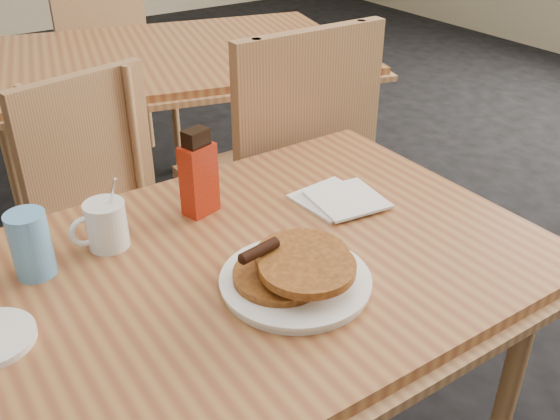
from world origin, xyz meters
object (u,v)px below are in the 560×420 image
(main_table, at_px, (242,282))
(coffee_mug, at_px, (105,224))
(neighbor_table, at_px, (174,62))
(chair_main_far, at_px, (106,207))
(syrup_bottle, at_px, (199,175))
(chair_neighbor_far, at_px, (111,49))
(chair_neighbor_near, at_px, (287,160))
(pancake_plate, at_px, (296,274))
(blue_tumbler, at_px, (31,244))

(main_table, distance_m, coffee_mug, 0.28)
(coffee_mug, bearing_deg, neighbor_table, 51.36)
(chair_main_far, distance_m, syrup_bottle, 0.60)
(neighbor_table, distance_m, syrup_bottle, 1.20)
(syrup_bottle, bearing_deg, chair_neighbor_far, 59.15)
(chair_neighbor_near, height_order, coffee_mug, chair_neighbor_near)
(pancake_plate, xyz_separation_m, blue_tumbler, (-0.36, 0.29, 0.04))
(chair_neighbor_far, height_order, blue_tumbler, chair_neighbor_far)
(main_table, xyz_separation_m, pancake_plate, (0.04, -0.11, 0.07))
(neighbor_table, bearing_deg, coffee_mug, -120.66)
(chair_main_far, xyz_separation_m, coffee_mug, (-0.16, -0.53, 0.27))
(chair_neighbor_near, relative_size, coffee_mug, 7.00)
(coffee_mug, bearing_deg, blue_tumbler, 178.00)
(main_table, relative_size, chair_neighbor_near, 1.15)
(neighbor_table, height_order, chair_neighbor_near, chair_neighbor_near)
(pancake_plate, xyz_separation_m, syrup_bottle, (-0.02, 0.32, 0.06))
(main_table, xyz_separation_m, chair_neighbor_far, (0.50, 2.06, -0.13))
(chair_neighbor_near, bearing_deg, syrup_bottle, -141.53)
(main_table, height_order, neighbor_table, same)
(pancake_plate, relative_size, coffee_mug, 1.82)
(blue_tumbler, bearing_deg, chair_neighbor_near, 25.65)
(neighbor_table, distance_m, chair_main_far, 0.79)
(chair_main_far, bearing_deg, neighbor_table, 36.53)
(chair_neighbor_far, distance_m, syrup_bottle, 1.93)
(chair_neighbor_far, height_order, pancake_plate, chair_neighbor_far)
(main_table, bearing_deg, chair_main_far, 91.99)
(chair_neighbor_far, bearing_deg, main_table, -100.78)
(pancake_plate, relative_size, blue_tumbler, 2.14)
(main_table, height_order, syrup_bottle, syrup_bottle)
(chair_main_far, height_order, blue_tumbler, chair_main_far)
(main_table, xyz_separation_m, blue_tumbler, (-0.32, 0.17, 0.11))
(syrup_bottle, bearing_deg, neighbor_table, 51.09)
(chair_neighbor_far, relative_size, chair_neighbor_near, 0.95)
(main_table, height_order, pancake_plate, pancake_plate)
(neighbor_table, xyz_separation_m, pancake_plate, (-0.44, -1.42, 0.06))
(neighbor_table, height_order, blue_tumbler, blue_tumbler)
(chair_neighbor_far, xyz_separation_m, pancake_plate, (-0.46, -2.17, 0.20))
(chair_main_far, height_order, chair_neighbor_near, chair_neighbor_near)
(blue_tumbler, bearing_deg, main_table, -28.62)
(chair_main_far, distance_m, chair_neighbor_far, 1.44)
(main_table, relative_size, chair_main_far, 1.31)
(pancake_plate, height_order, coffee_mug, coffee_mug)
(neighbor_table, xyz_separation_m, chair_main_far, (-0.50, -0.58, -0.18))
(chair_main_far, relative_size, blue_tumbler, 7.25)
(chair_neighbor_far, bearing_deg, chair_main_far, -108.56)
(pancake_plate, distance_m, coffee_mug, 0.38)
(neighbor_table, relative_size, coffee_mug, 10.79)
(blue_tumbler, bearing_deg, syrup_bottle, 5.00)
(main_table, xyz_separation_m, neighbor_table, (0.48, 1.30, 0.01))
(pancake_plate, xyz_separation_m, coffee_mug, (-0.22, 0.30, 0.02))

